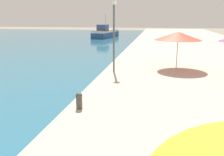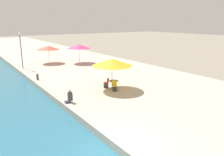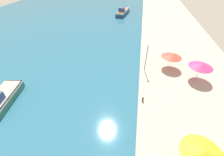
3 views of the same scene
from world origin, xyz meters
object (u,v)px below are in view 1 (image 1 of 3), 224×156
at_px(fishing_boat_mid, 105,33).
at_px(cafe_umbrella_striped, 178,36).
at_px(lamppost, 114,23).
at_px(mooring_bollard, 79,100).

relative_size(fishing_boat_mid, cafe_umbrella_striped, 3.05).
height_order(cafe_umbrella_striped, lamppost, lamppost).
xyz_separation_m(fishing_boat_mid, mooring_bollard, (7.28, -39.92, -0.04)).
bearing_deg(lamppost, mooring_bollard, -91.39).
relative_size(cafe_umbrella_striped, mooring_bollard, 4.80).
xyz_separation_m(mooring_bollard, lamppost, (0.17, 6.87, 2.74)).
bearing_deg(cafe_umbrella_striped, lamppost, -157.45).
bearing_deg(mooring_bollard, cafe_umbrella_striped, 63.68).
bearing_deg(mooring_bollard, lamppost, 88.61).
height_order(mooring_bollard, lamppost, lamppost).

